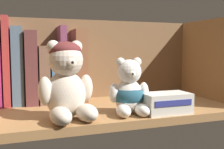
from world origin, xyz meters
TOP-DOWN VIEW (x-y plane):
  - shelf_board at (0.00, 0.00)cm, footprint 69.16×30.53cm
  - shelf_back_panel at (0.00, 15.86)cm, footprint 71.56×1.20cm
  - shelf_side_panel_right at (35.38, 0.00)cm, footprint 1.60×32.93cm
  - book_3 at (-24.41, 13.25)cm, footprint 1.77×11.87cm
  - book_4 at (-21.62, 13.25)cm, footprint 3.06×10.94cm
  - book_5 at (-18.06, 13.25)cm, footprint 3.31×12.84cm
  - book_6 at (-14.59, 13.25)cm, footprint 2.89×13.20cm
  - book_7 at (-11.63, 13.25)cm, footprint 2.28×13.76cm
  - book_8 at (-9.20, 13.25)cm, footprint 1.83×11.75cm
  - book_9 at (-7.09, 13.25)cm, footprint 1.64×12.43cm
  - book_10 at (-4.16, 13.25)cm, footprint 3.47×12.80cm
  - teddy_bear_larger at (-11.35, -8.54)cm, footprint 12.99×13.50cm
  - teddy_bear_smaller at (3.73, -8.51)cm, footprint 10.03×10.62cm
  - small_product_box at (12.33, -11.23)cm, footprint 11.44×6.86cm

SIDE VIEW (x-z plane):
  - shelf_board at x=0.00cm, z-range 0.00..2.00cm
  - small_product_box at x=12.33cm, z-range 2.00..6.96cm
  - teddy_bear_smaller at x=3.73cm, z-range 0.55..14.12cm
  - book_9 at x=-7.09cm, z-range 2.00..17.22cm
  - book_7 at x=-11.63cm, z-range 2.00..17.50cm
  - book_6 at x=-14.59cm, z-range 2.00..18.48cm
  - teddy_bear_larger at x=-11.35cm, z-range 1.55..19.06cm
  - book_5 at x=-18.06cm, z-range 2.00..22.66cm
  - book_10 at x=-4.16cm, z-range 2.00..23.33cm
  - book_4 at x=-21.62cm, z-range 2.00..23.73cm
  - book_8 at x=-9.20cm, z-range 2.00..24.22cm
  - shelf_back_panel at x=0.00cm, z-range 0.00..26.78cm
  - shelf_side_panel_right at x=35.38cm, z-range 0.00..26.78cm
  - book_3 at x=-24.41cm, z-range 2.00..26.34cm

